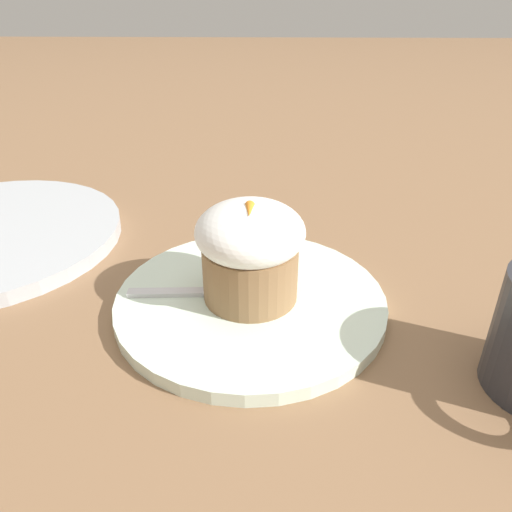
{
  "coord_description": "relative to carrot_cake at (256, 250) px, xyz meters",
  "views": [
    {
      "loc": [
        0.36,
        0.01,
        0.26
      ],
      "look_at": [
        0.0,
        0.0,
        0.05
      ],
      "focal_mm": 35.0,
      "sensor_mm": 36.0,
      "label": 1
    }
  ],
  "objects": [
    {
      "name": "carrot_cake",
      "position": [
        0.0,
        0.0,
        0.0
      ],
      "size": [
        0.09,
        0.09,
        0.09
      ],
      "color": "olive",
      "rests_on": "dessert_plate"
    },
    {
      "name": "spoon",
      "position": [
        -0.0,
        -0.04,
        -0.04
      ],
      "size": [
        0.03,
        0.1,
        0.01
      ],
      "color": "silver",
      "rests_on": "dessert_plate"
    },
    {
      "name": "dessert_plate",
      "position": [
        -0.0,
        -0.0,
        -0.05
      ],
      "size": [
        0.23,
        0.23,
        0.01
      ],
      "color": "silver",
      "rests_on": "ground_plane"
    },
    {
      "name": "ground_plane",
      "position": [
        -0.0,
        -0.0,
        -0.06
      ],
      "size": [
        4.0,
        4.0,
        0.0
      ],
      "primitive_type": "plane",
      "color": "#846042"
    }
  ]
}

